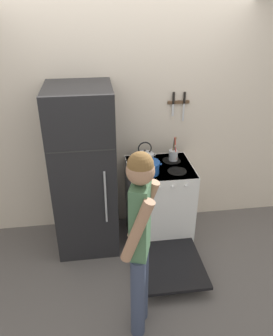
{
  "coord_description": "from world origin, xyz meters",
  "views": [
    {
      "loc": [
        -0.38,
        -3.39,
        2.53
      ],
      "look_at": [
        0.02,
        -0.47,
        0.97
      ],
      "focal_mm": 35.0,
      "sensor_mm": 36.0,
      "label": 1
    }
  ],
  "objects_px": {
    "dutch_oven_pot": "(148,167)",
    "tea_kettle": "(145,156)",
    "stove_range": "(159,203)",
    "refrigerator": "(84,172)",
    "utensil_jar": "(173,154)",
    "person": "(140,239)"
  },
  "relations": [
    {
      "from": "dutch_oven_pot",
      "to": "tea_kettle",
      "type": "xyz_separation_m",
      "value": [
        0.01,
        0.25,
        0.01
      ]
    },
    {
      "from": "refrigerator",
      "to": "stove_range",
      "type": "bearing_deg",
      "value": -1.13
    },
    {
      "from": "stove_range",
      "to": "dutch_oven_pot",
      "type": "distance_m",
      "value": 0.55
    },
    {
      "from": "stove_range",
      "to": "tea_kettle",
      "type": "relative_size",
      "value": 5.41
    },
    {
      "from": "refrigerator",
      "to": "stove_range",
      "type": "height_order",
      "value": "refrigerator"
    },
    {
      "from": "dutch_oven_pot",
      "to": "utensil_jar",
      "type": "relative_size",
      "value": 1.04
    },
    {
      "from": "person",
      "to": "utensil_jar",
      "type": "bearing_deg",
      "value": -4.97
    },
    {
      "from": "refrigerator",
      "to": "person",
      "type": "distance_m",
      "value": 1.25
    },
    {
      "from": "utensil_jar",
      "to": "person",
      "type": "relative_size",
      "value": 0.17
    },
    {
      "from": "tea_kettle",
      "to": "person",
      "type": "distance_m",
      "value": 1.35
    },
    {
      "from": "person",
      "to": "dutch_oven_pot",
      "type": "bearing_deg",
      "value": 5.75
    },
    {
      "from": "dutch_oven_pot",
      "to": "tea_kettle",
      "type": "height_order",
      "value": "tea_kettle"
    },
    {
      "from": "tea_kettle",
      "to": "utensil_jar",
      "type": "bearing_deg",
      "value": 1.14
    },
    {
      "from": "stove_range",
      "to": "dutch_oven_pot",
      "type": "height_order",
      "value": "dutch_oven_pot"
    },
    {
      "from": "stove_range",
      "to": "person",
      "type": "height_order",
      "value": "person"
    },
    {
      "from": "stove_range",
      "to": "utensil_jar",
      "type": "bearing_deg",
      "value": 44.1
    },
    {
      "from": "stove_range",
      "to": "tea_kettle",
      "type": "distance_m",
      "value": 0.56
    },
    {
      "from": "refrigerator",
      "to": "stove_range",
      "type": "distance_m",
      "value": 0.93
    },
    {
      "from": "refrigerator",
      "to": "tea_kettle",
      "type": "relative_size",
      "value": 7.2
    },
    {
      "from": "dutch_oven_pot",
      "to": "utensil_jar",
      "type": "xyz_separation_m",
      "value": [
        0.34,
        0.26,
        0.0
      ]
    },
    {
      "from": "utensil_jar",
      "to": "refrigerator",
      "type": "bearing_deg",
      "value": -171.06
    },
    {
      "from": "dutch_oven_pot",
      "to": "tea_kettle",
      "type": "distance_m",
      "value": 0.25
    }
  ]
}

